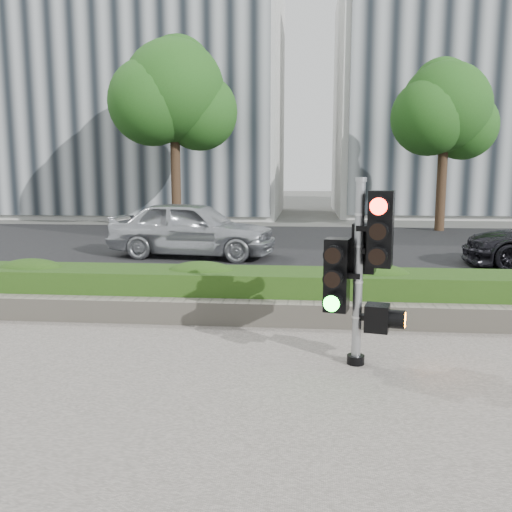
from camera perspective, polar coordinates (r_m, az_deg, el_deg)
name	(u,v)px	position (r m, az deg, el deg)	size (l,w,h in m)	color
ground	(264,375)	(6.16, 0.88, -12.40)	(120.00, 120.00, 0.00)	#51514C
road	(291,249)	(15.89, 3.73, 0.77)	(60.00, 13.00, 0.02)	black
curb	(279,302)	(9.15, 2.44, -4.91)	(60.00, 0.25, 0.12)	gray
stone_wall	(275,313)	(7.90, 1.97, -6.06)	(12.00, 0.32, 0.34)	gray
hedge	(277,292)	(8.49, 2.25, -3.83)	(12.00, 1.00, 0.68)	#477122
building_left	(128,70)	(30.69, -13.31, 18.48)	(16.00, 9.00, 15.00)	#B7B7B2
building_right	(509,100)	(32.70, 25.05, 14.63)	(18.00, 10.00, 12.00)	#B7B7B2
tree_left	(174,95)	(21.07, -8.64, 16.40)	(4.61, 4.03, 7.34)	black
tree_right	(444,111)	(21.98, 19.23, 14.22)	(4.10, 3.58, 6.53)	black
traffic_signal	(361,263)	(6.23, 11.04, -0.71)	(0.78, 0.62, 2.14)	black
car_silver	(193,229)	(14.33, -6.69, 2.89)	(1.75, 4.36, 1.49)	#B3B6BB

